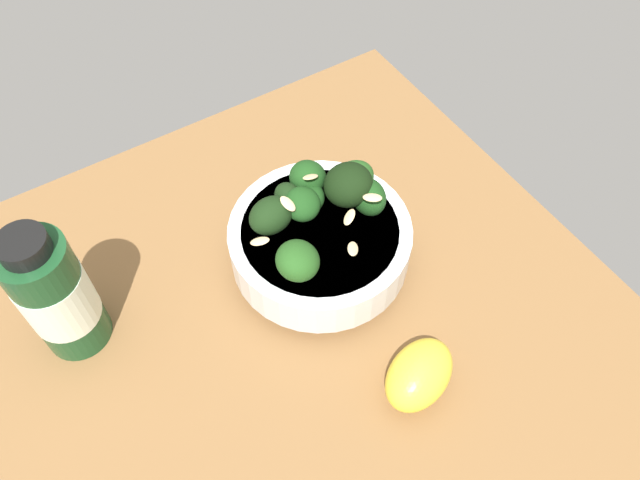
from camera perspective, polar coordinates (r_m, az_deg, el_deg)
ground_plane at (r=62.85cm, az=-1.97°, el=-8.38°), size 60.24×60.24×4.52cm
bowl_of_broccoli at (r=61.01cm, az=0.09°, el=0.57°), size 17.72×17.72×10.76cm
lemon_wedge at (r=56.49cm, az=9.00°, el=-12.01°), size 7.36×8.79×4.74cm
bottle_tall at (r=58.73cm, az=-22.93°, el=-4.60°), size 6.10×6.10×15.09cm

